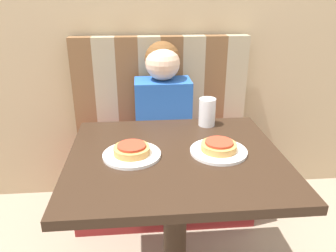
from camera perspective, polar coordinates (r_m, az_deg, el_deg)
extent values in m
cube|color=tan|center=(2.11, -1.61, 20.98)|extent=(7.00, 0.05, 2.60)
cube|color=maroon|center=(2.14, -0.82, -9.02)|extent=(1.09, 0.47, 0.47)
cube|color=brown|center=(2.12, -14.34, 6.29)|extent=(0.14, 0.08, 0.63)
cube|color=tan|center=(2.10, -10.65, 6.47)|extent=(0.14, 0.08, 0.63)
cube|color=brown|center=(2.09, -6.92, 6.62)|extent=(0.14, 0.08, 0.63)
cube|color=tan|center=(2.09, -3.17, 6.75)|extent=(0.14, 0.08, 0.63)
cube|color=brown|center=(2.10, 0.57, 6.85)|extent=(0.14, 0.08, 0.63)
cube|color=tan|center=(2.12, 4.27, 6.92)|extent=(0.14, 0.08, 0.63)
cube|color=brown|center=(2.14, 7.89, 6.96)|extent=(0.14, 0.08, 0.63)
cube|color=tan|center=(2.18, 11.41, 6.97)|extent=(0.14, 0.08, 0.63)
cube|color=black|center=(1.29, 1.34, -5.64)|extent=(0.84, 0.74, 0.03)
cylinder|color=black|center=(1.51, 1.20, -18.49)|extent=(0.10, 0.10, 0.73)
cube|color=#2356B2|center=(1.95, -0.89, 2.15)|extent=(0.32, 0.20, 0.41)
sphere|color=beige|center=(1.86, -0.94, 10.92)|extent=(0.19, 0.19, 0.19)
sphere|color=brown|center=(1.88, -1.00, 11.59)|extent=(0.20, 0.20, 0.20)
cylinder|color=white|center=(1.28, -6.30, -5.05)|extent=(0.22, 0.22, 0.01)
cylinder|color=white|center=(1.31, 8.81, -4.42)|extent=(0.22, 0.22, 0.01)
cylinder|color=#C68E47|center=(1.27, -6.34, -4.26)|extent=(0.14, 0.14, 0.03)
cylinder|color=#B73823|center=(1.26, -6.37, -3.51)|extent=(0.11, 0.11, 0.01)
cylinder|color=#C68E47|center=(1.30, 8.87, -3.64)|extent=(0.14, 0.14, 0.03)
cylinder|color=#B73823|center=(1.29, 8.91, -2.90)|extent=(0.11, 0.11, 0.01)
cylinder|color=silver|center=(1.55, 6.83, 2.43)|extent=(0.08, 0.08, 0.13)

